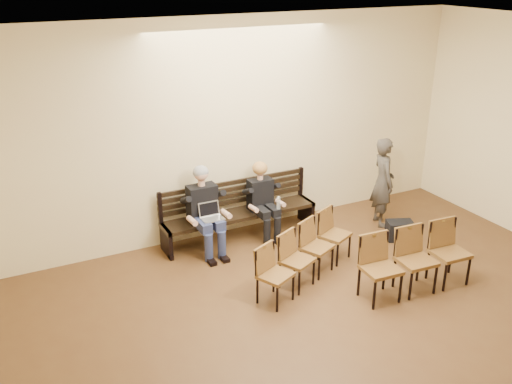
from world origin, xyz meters
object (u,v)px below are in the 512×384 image
laptop (213,221)px  chair_row_back (416,261)px  passerby (383,175)px  chair_row_front (307,254)px  seated_woman (263,204)px  bench (240,225)px  water_bottle (278,210)px  bag (400,230)px  seated_man (205,210)px

laptop → chair_row_back: 3.02m
passerby → chair_row_front: size_ratio=0.92×
seated_woman → chair_row_front: bearing=-92.8°
bench → passerby: bearing=-14.1°
water_bottle → chair_row_back: chair_row_back is taller
bag → chair_row_back: (-0.86, -1.32, 0.30)m
water_bottle → bag: water_bottle is taller
passerby → chair_row_back: bearing=170.5°
bench → laptop: bearing=-151.8°
passerby → seated_woman: bearing=93.2°
seated_woman → seated_man: bearing=180.0°
bench → seated_man: seated_man is taller
bag → passerby: size_ratio=0.24×
laptop → water_bottle: laptop is taller
chair_row_back → seated_woman: bearing=117.9°
water_bottle → passerby: passerby is taller
seated_woman → chair_row_back: bearing=-65.9°
laptop → chair_row_back: chair_row_back is taller
seated_man → bag: size_ratio=3.22×
laptop → chair_row_front: chair_row_front is taller
seated_man → chair_row_front: (0.94, -1.49, -0.28)m
seated_man → laptop: seated_man is taller
laptop → passerby: bearing=-3.3°
bench → seated_woman: bearing=-18.6°
seated_woman → laptop: seated_woman is taller
water_bottle → passerby: 1.93m
chair_row_back → laptop: bearing=136.7°
seated_woman → bag: (1.94, -1.10, -0.42)m
bag → passerby: (0.09, 0.62, 0.73)m
water_bottle → bag: bearing=-24.7°
seated_man → chair_row_back: seated_man is taller
water_bottle → laptop: bearing=176.6°
laptop → passerby: passerby is taller
bag → chair_row_back: chair_row_back is taller
bench → bag: bench is taller
passerby → chair_row_front: passerby is taller
laptop → chair_row_back: bearing=-45.3°
bag → chair_row_back: size_ratio=0.26×
passerby → chair_row_front: 2.38m
water_bottle → chair_row_front: bearing=-99.6°
bench → water_bottle: size_ratio=12.31×
seated_man → chair_row_back: bearing=-49.1°
seated_woman → laptop: (-0.97, -0.21, 0.00)m
bag → seated_man: bearing=159.5°
seated_woman → laptop: 0.99m
bench → chair_row_back: 2.93m
passerby → chair_row_front: bearing=132.2°
water_bottle → bag: size_ratio=0.51×
seated_woman → water_bottle: seated_woman is taller
bench → chair_row_back: size_ratio=1.61×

